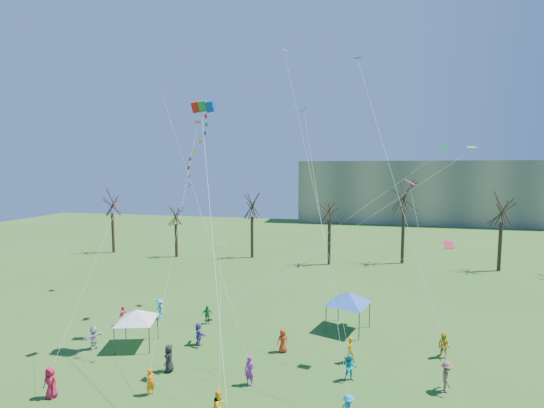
% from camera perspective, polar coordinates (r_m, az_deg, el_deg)
% --- Properties ---
extents(distant_building, '(60.00, 14.00, 15.00)m').
position_cam_1_polar(distant_building, '(100.58, 21.77, 1.73)').
color(distant_building, gray).
rests_on(distant_building, ground).
extents(bare_tree_row, '(70.27, 8.91, 11.72)m').
position_cam_1_polar(bare_tree_row, '(53.19, 12.03, -1.09)').
color(bare_tree_row, black).
rests_on(bare_tree_row, ground).
extents(big_box_kite, '(4.03, 7.03, 20.42)m').
position_cam_1_polar(big_box_kite, '(26.52, -11.34, 5.66)').
color(big_box_kite, red).
rests_on(big_box_kite, ground).
extents(canopy_tent_white, '(3.61, 3.61, 2.81)m').
position_cam_1_polar(canopy_tent_white, '(30.68, -19.75, -15.48)').
color(canopy_tent_white, '#3F3F44').
rests_on(canopy_tent_white, ground).
extents(canopy_tent_blue, '(3.99, 3.99, 3.15)m').
position_cam_1_polar(canopy_tent_blue, '(32.22, 11.43, -13.70)').
color(canopy_tent_blue, '#3F3F44').
rests_on(canopy_tent_blue, ground).
extents(festival_crowd, '(25.74, 12.96, 1.82)m').
position_cam_1_polar(festival_crowd, '(27.19, -4.64, -21.47)').
color(festival_crowd, red).
rests_on(festival_crowd, ground).
extents(small_kites_aloft, '(28.87, 18.78, 33.62)m').
position_cam_1_polar(small_kites_aloft, '(28.89, 3.79, 6.80)').
color(small_kites_aloft, '#FF540D').
rests_on(small_kites_aloft, ground).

